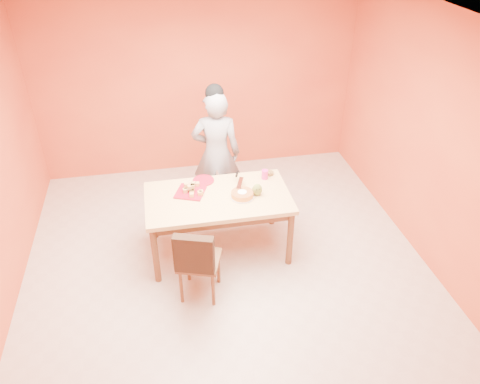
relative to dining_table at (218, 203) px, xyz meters
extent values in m
plane|color=beige|center=(0.04, -0.46, -0.67)|extent=(5.00, 5.00, 0.00)
plane|color=white|center=(0.04, -0.46, 2.03)|extent=(5.00, 5.00, 0.00)
plane|color=#DA5D32|center=(0.04, 2.04, 0.68)|extent=(4.50, 0.00, 4.50)
plane|color=#DA5D32|center=(2.29, -0.46, 0.68)|extent=(0.00, 5.00, 5.00)
cube|color=#D9B971|center=(0.00, 0.00, 0.07)|extent=(1.60, 0.90, 0.05)
cube|color=brown|center=(0.00, 0.00, -0.01)|extent=(1.48, 0.78, 0.10)
cylinder|color=brown|center=(-0.74, -0.39, -0.31)|extent=(0.07, 0.07, 0.71)
cylinder|color=brown|center=(-0.74, 0.39, -0.31)|extent=(0.07, 0.07, 0.71)
cylinder|color=brown|center=(0.74, -0.39, -0.31)|extent=(0.07, 0.07, 0.71)
cylinder|color=brown|center=(0.74, 0.39, -0.31)|extent=(0.07, 0.07, 0.71)
imported|color=gray|center=(0.11, 0.84, 0.16)|extent=(0.66, 0.49, 1.66)
cube|color=maroon|center=(-0.29, 0.13, 0.10)|extent=(0.40, 0.40, 0.02)
cylinder|color=maroon|center=(-0.12, 0.35, 0.10)|extent=(0.28, 0.28, 0.01)
cylinder|color=silver|center=(0.26, -0.07, 0.10)|extent=(0.33, 0.33, 0.01)
cylinder|color=orange|center=(0.26, -0.07, 0.13)|extent=(0.32, 0.32, 0.06)
cube|color=silver|center=(0.27, 0.11, 0.17)|extent=(0.13, 0.25, 0.01)
ellipsoid|color=olive|center=(0.43, -0.06, 0.16)|extent=(0.13, 0.11, 0.14)
cylinder|color=#D72082|center=(0.60, 0.27, 0.15)|extent=(0.09, 0.09, 0.11)
cylinder|color=#361F0E|center=(0.67, 0.35, 0.11)|extent=(0.11, 0.11, 0.03)
camera|label=1|loc=(-0.58, -4.26, 2.96)|focal=35.00mm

